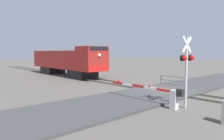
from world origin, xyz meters
TOP-DOWN VIEW (x-y plane):
  - ground_plane at (0.00, 0.00)m, footprint 160.00×160.00m
  - rail_track_left at (-0.72, 0.00)m, footprint 0.08×80.00m
  - rail_track_right at (0.72, 0.00)m, footprint 0.08×80.00m
  - road_surface at (0.00, 0.00)m, footprint 36.00×4.89m
  - locomotive at (0.00, 15.66)m, footprint 2.98×14.81m
  - crossing_signal at (-3.31, -3.57)m, footprint 1.18×0.33m
  - crossing_gate at (-4.06, -2.56)m, footprint 0.36×5.61m
  - guard_railing at (3.00, 1.19)m, footprint 0.08×2.70m

SIDE VIEW (x-z plane):
  - ground_plane at x=0.00m, z-range 0.00..0.00m
  - road_surface at x=0.00m, z-range 0.00..0.14m
  - rail_track_left at x=-0.72m, z-range 0.00..0.15m
  - rail_track_right at x=0.72m, z-range 0.00..0.15m
  - guard_railing at x=3.00m, z-range 0.15..1.10m
  - crossing_gate at x=-4.06m, z-range 0.15..1.36m
  - locomotive at x=0.00m, z-range 0.10..3.99m
  - crossing_signal at x=-3.31m, z-range 0.51..4.62m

